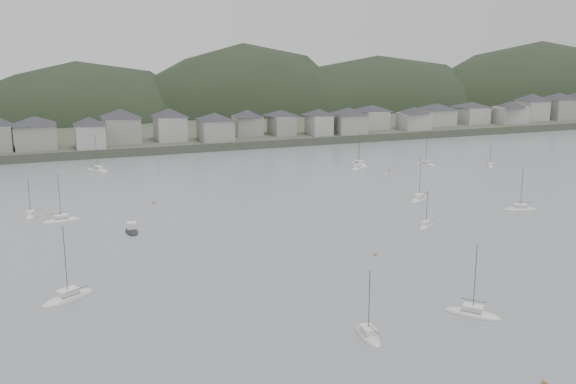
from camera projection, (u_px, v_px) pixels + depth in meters
name	position (u px, v px, depth m)	size (l,w,h in m)	color
ground	(486.00, 352.00, 92.07)	(900.00, 900.00, 0.00)	slate
far_shore_land	(140.00, 113.00, 360.41)	(900.00, 250.00, 3.00)	#383D2D
forested_ridge	(159.00, 143.00, 341.65)	(851.55, 103.94, 102.57)	black
waterfront_town	(310.00, 119.00, 274.62)	(451.48, 28.46, 12.92)	gray
sailboat_lead	(61.00, 221.00, 156.39)	(9.13, 4.22, 12.02)	beige
moored_fleet	(340.00, 225.00, 152.69)	(253.88, 176.98, 13.32)	beige
motor_launch_far	(132.00, 231.00, 148.10)	(2.58, 7.08, 3.70)	black
mooring_buoys	(306.00, 237.00, 143.69)	(174.18, 141.70, 0.70)	#B3723B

